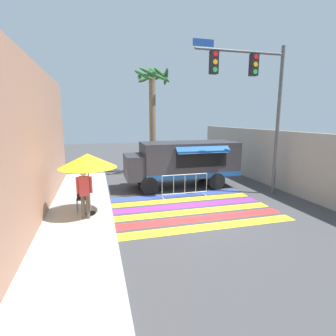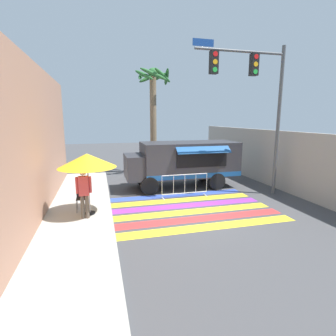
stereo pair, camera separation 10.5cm
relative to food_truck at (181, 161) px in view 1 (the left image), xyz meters
The scene contains 12 objects.
ground_plane 4.01m from the food_truck, 100.13° to the right, with size 60.00×60.00×0.00m, color #424244.
sidewalk_left 7.14m from the food_truck, 148.18° to the right, with size 4.40×16.00×0.13m.
building_left_facade 7.37m from the food_truck, 149.35° to the right, with size 0.25×16.00×5.50m.
concrete_wall_right 4.85m from the food_truck, ahead, with size 0.20×16.00×2.97m.
crosswalk_painted 3.67m from the food_truck, 101.22° to the right, with size 6.40×4.36×0.01m.
food_truck is the anchor object (origin of this frame).
traffic_signal_pole 4.90m from the food_truck, 42.62° to the right, with size 4.32×0.29×6.71m.
patio_umbrella 5.64m from the food_truck, 144.13° to the right, with size 2.04×2.04×2.23m.
folding_chair 5.61m from the food_truck, 149.95° to the right, with size 0.42×0.42×0.96m.
vendor_person 5.96m from the food_truck, 141.81° to the right, with size 0.53×0.23×1.77m.
barricade_front 2.04m from the food_truck, 102.15° to the right, with size 2.18×0.44×1.09m.
palm_tree 4.90m from the food_truck, 100.03° to the left, with size 2.35×2.15×6.65m.
Camera 1 is at (-3.55, -9.13, 3.58)m, focal length 28.00 mm.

